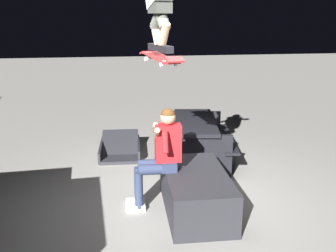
# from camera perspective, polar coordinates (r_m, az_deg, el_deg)

# --- Properties ---
(ground_plane) EXTENTS (40.00, 40.00, 0.00)m
(ground_plane) POSITION_cam_1_polar(r_m,az_deg,el_deg) (5.56, 2.15, -11.08)
(ground_plane) COLOR gray
(ledge_box_main) EXTENTS (1.54, 0.85, 0.54)m
(ledge_box_main) POSITION_cam_1_polar(r_m,az_deg,el_deg) (5.22, 4.12, -9.68)
(ledge_box_main) COLOR #28282D
(ledge_box_main) RESTS_ON ground
(person_sitting_on_ledge) EXTENTS (0.59, 0.76, 1.38)m
(person_sitting_on_ledge) POSITION_cam_1_polar(r_m,az_deg,el_deg) (5.14, -1.23, -3.95)
(person_sitting_on_ledge) COLOR #2D3856
(person_sitting_on_ledge) RESTS_ON ground
(skateboard) EXTENTS (1.04, 0.42, 0.13)m
(skateboard) POSITION_cam_1_polar(r_m,az_deg,el_deg) (4.75, -1.16, 10.02)
(skateboard) COLOR #B72D2D
(kicker_ramp) EXTENTS (1.18, 0.81, 0.43)m
(kicker_ramp) POSITION_cam_1_polar(r_m,az_deg,el_deg) (7.39, -7.05, -3.57)
(kicker_ramp) COLOR #28282D
(kicker_ramp) RESTS_ON ground
(picnic_table_back) EXTENTS (1.89, 1.59, 0.75)m
(picnic_table_back) POSITION_cam_1_polar(r_m,az_deg,el_deg) (6.90, 3.94, -1.17)
(picnic_table_back) COLOR black
(picnic_table_back) RESTS_ON ground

